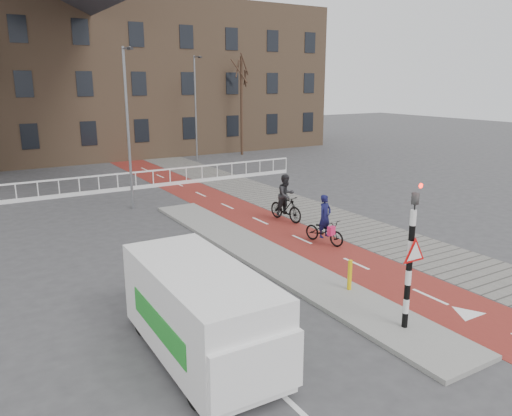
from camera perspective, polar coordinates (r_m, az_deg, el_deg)
ground at (r=14.42m, az=12.29°, el=-9.78°), size 120.00×120.00×0.00m
bike_lane at (r=22.95m, az=-2.13°, el=-0.32°), size 2.50×60.00×0.01m
sidewalk at (r=24.38m, az=3.63°, el=0.54°), size 3.00×60.00×0.01m
curb_island at (r=16.92m, az=1.23°, el=-5.53°), size 1.80×16.00×0.12m
traffic_signal at (r=12.00m, az=17.30°, el=-4.91°), size 0.80×0.80×3.68m
bollard at (r=14.29m, az=10.66°, el=-7.51°), size 0.12×0.12×0.86m
cyclist_near at (r=18.40m, az=7.84°, el=-2.19°), size 0.97×1.81×1.81m
cyclist_far at (r=21.14m, az=3.43°, el=0.72°), size 0.95×1.93×2.00m
van at (r=10.92m, az=-6.43°, el=-11.55°), size 1.95×4.70×2.01m
railing at (r=27.33m, az=-21.55°, el=1.71°), size 28.00×0.10×0.99m
townhouse_row at (r=41.95m, az=-23.47°, el=15.95°), size 46.00×10.00×15.90m
tree_right at (r=40.25m, az=-1.65°, el=11.52°), size 0.21×0.21×7.66m
streetlight_near at (r=23.42m, az=-14.41°, el=8.56°), size 0.12×0.12×7.26m
streetlight_right at (r=37.73m, az=-6.92°, el=11.16°), size 0.12×0.12×7.56m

